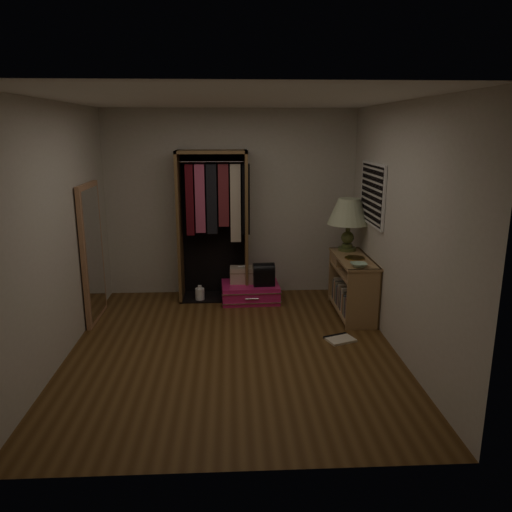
# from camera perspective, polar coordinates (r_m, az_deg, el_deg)

# --- Properties ---
(ground) EXTENTS (4.00, 4.00, 0.00)m
(ground) POSITION_cam_1_polar(r_m,az_deg,el_deg) (5.52, -2.65, -10.59)
(ground) COLOR #523417
(ground) RESTS_ON ground
(room_walls) EXTENTS (3.52, 4.02, 2.60)m
(room_walls) POSITION_cam_1_polar(r_m,az_deg,el_deg) (5.12, -2.00, 5.05)
(room_walls) COLOR beige
(room_walls) RESTS_ON ground
(console_bookshelf) EXTENTS (0.42, 1.12, 0.75)m
(console_bookshelf) POSITION_cam_1_polar(r_m,az_deg,el_deg) (6.53, 10.86, -3.16)
(console_bookshelf) COLOR #9C754B
(console_bookshelf) RESTS_ON ground
(open_wardrobe) EXTENTS (0.98, 0.50, 2.05)m
(open_wardrobe) POSITION_cam_1_polar(r_m,az_deg,el_deg) (6.87, -4.79, 4.91)
(open_wardrobe) COLOR brown
(open_wardrobe) RESTS_ON ground
(floor_mirror) EXTENTS (0.06, 0.80, 1.70)m
(floor_mirror) POSITION_cam_1_polar(r_m,az_deg,el_deg) (6.41, -18.20, 0.32)
(floor_mirror) COLOR #AD7854
(floor_mirror) RESTS_ON ground
(pink_suitcase) EXTENTS (0.83, 0.61, 0.25)m
(pink_suitcase) POSITION_cam_1_polar(r_m,az_deg,el_deg) (6.94, -0.67, -4.15)
(pink_suitcase) COLOR #D71A68
(pink_suitcase) RESTS_ON ground
(train_case) EXTENTS (0.33, 0.23, 0.24)m
(train_case) POSITION_cam_1_polar(r_m,az_deg,el_deg) (6.93, -1.64, -2.14)
(train_case) COLOR #BBA78F
(train_case) RESTS_ON pink_suitcase
(black_bag) EXTENTS (0.30, 0.20, 0.31)m
(black_bag) POSITION_cam_1_polar(r_m,az_deg,el_deg) (6.80, 0.89, -2.04)
(black_bag) COLOR black
(black_bag) RESTS_ON pink_suitcase
(table_lamp) EXTENTS (0.71, 0.71, 0.69)m
(table_lamp) POSITION_cam_1_polar(r_m,az_deg,el_deg) (6.67, 10.54, 4.89)
(table_lamp) COLOR #465127
(table_lamp) RESTS_ON console_bookshelf
(brass_tray) EXTENTS (0.32, 0.32, 0.01)m
(brass_tray) POSITION_cam_1_polar(r_m,az_deg,el_deg) (6.36, 11.23, -0.22)
(brass_tray) COLOR olive
(brass_tray) RESTS_ON console_bookshelf
(ceramic_bowl) EXTENTS (0.20, 0.20, 0.05)m
(ceramic_bowl) POSITION_cam_1_polar(r_m,az_deg,el_deg) (5.98, 11.66, -1.00)
(ceramic_bowl) COLOR #A9CAAB
(ceramic_bowl) RESTS_ON console_bookshelf
(white_jug) EXTENTS (0.13, 0.13, 0.22)m
(white_jug) POSITION_cam_1_polar(r_m,az_deg,el_deg) (6.99, -6.43, -4.37)
(white_jug) COLOR white
(white_jug) RESTS_ON ground
(floor_book) EXTENTS (0.37, 0.34, 0.03)m
(floor_book) POSITION_cam_1_polar(r_m,az_deg,el_deg) (5.81, 9.49, -9.30)
(floor_book) COLOR beige
(floor_book) RESTS_ON ground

